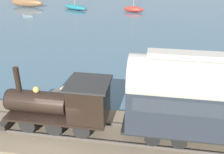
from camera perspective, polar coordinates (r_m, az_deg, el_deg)
name	(u,v)px	position (r m, az deg, el deg)	size (l,w,h in m)	color
ground_plane	(64,137)	(15.13, -10.50, -12.73)	(200.00, 200.00, 0.00)	#516B38
harbor_water	(133,2)	(54.75, 4.63, 15.96)	(80.00, 80.00, 0.01)	#426075
rail_embankment	(64,132)	(15.11, -10.36, -11.65)	(4.54, 56.00, 0.58)	#756651
steam_locomotive	(66,102)	(13.96, -10.06, -5.49)	(2.17, 5.96, 3.41)	black
sailboat_brown	(27,2)	(51.89, -18.03, 15.18)	(1.42, 6.32, 7.23)	brown
sailboat_red	(133,9)	(45.39, 4.70, 14.55)	(1.78, 3.54, 6.04)	#B72D23
sailboat_teal	(75,7)	(47.59, -8.02, 14.84)	(3.82, 5.22, 5.32)	#1E707A
rowboat_far_out	(61,90)	(19.37, -10.99, -2.84)	(2.08, 1.87, 0.35)	#B7B2A3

